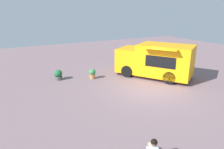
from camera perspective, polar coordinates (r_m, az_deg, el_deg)
The scene contains 4 objects.
ground_plane at distance 12.59m, azimuth 10.23°, elevation -4.35°, with size 40.00×40.00×0.00m, color slate.
food_truck at distance 14.91m, azimuth 11.94°, elevation 3.55°, with size 5.57×4.63×2.35m.
planter_flowering_near at distance 14.64m, azimuth -14.60°, elevation -0.09°, with size 0.56×0.56×0.69m.
planter_flowering_far at distance 14.45m, azimuth -5.45°, elevation 0.29°, with size 0.47×0.47×0.69m.
Camera 1 is at (-9.01, 7.49, 4.60)m, focal length 33.15 mm.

